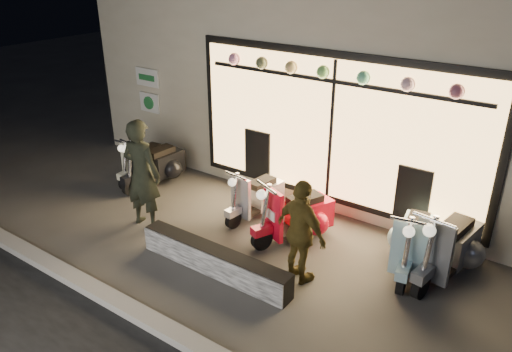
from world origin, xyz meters
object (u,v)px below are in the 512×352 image
Objects in this scene: graffiti_barrier at (215,260)px; man at (142,174)px; scooter_red at (302,214)px; woman at (301,232)px; scooter_silver at (260,195)px.

man reaches higher than graffiti_barrier.
woman is at bearing -36.27° from scooter_red.
graffiti_barrier is at bearing -68.20° from scooter_silver.
scooter_red is 1.23m from woman.
man is (-1.86, 0.41, 0.75)m from graffiti_barrier.
scooter_red is (0.52, 1.59, 0.22)m from graffiti_barrier.
graffiti_barrier is 1.34× the size of man.
woman is at bearing 27.14° from graffiti_barrier.
graffiti_barrier is 1.37m from woman.
man is 2.97m from woman.
woman reaches higher than graffiti_barrier.
scooter_silver is 0.69× the size of man.
scooter_red is 0.75× the size of man.
graffiti_barrier is 1.69m from scooter_red.
scooter_red is at bearing -6.49° from scooter_silver.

